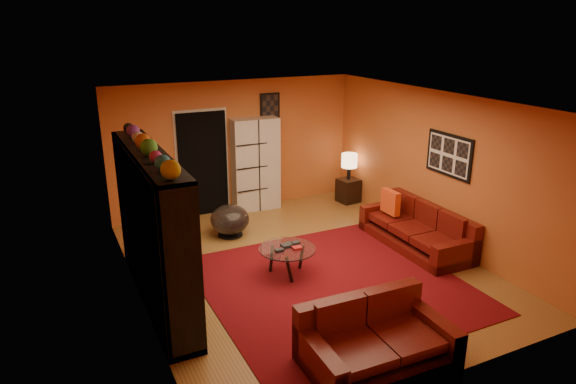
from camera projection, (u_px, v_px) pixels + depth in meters
name	position (u px, v px, depth m)	size (l,w,h in m)	color
floor	(305.00, 266.00, 8.07)	(6.00, 6.00, 0.00)	brown
ceiling	(306.00, 101.00, 7.25)	(6.00, 6.00, 0.00)	white
wall_back	(236.00, 146.00, 10.22)	(6.00, 6.00, 0.00)	#BF5F2A
wall_front	(445.00, 272.00, 5.10)	(6.00, 6.00, 0.00)	#BF5F2A
wall_left	(134.00, 214.00, 6.63)	(6.00, 6.00, 0.00)	#BF5F2A
wall_right	(436.00, 168.00, 8.70)	(6.00, 6.00, 0.00)	#BF5F2A
rug	(333.00, 284.00, 7.52)	(3.60, 3.60, 0.01)	#540910
doorway	(203.00, 164.00, 9.99)	(0.95, 0.10, 2.04)	black
wall_art_right	(449.00, 155.00, 8.34)	(0.03, 1.00, 0.70)	black
wall_art_back	(270.00, 106.00, 10.28)	(0.42, 0.03, 0.52)	black
entertainment_unit	(153.00, 229.00, 6.80)	(0.45, 3.00, 2.10)	black
tv	(159.00, 236.00, 6.78)	(0.12, 0.88, 0.51)	black
sofa	(419.00, 230.00, 8.75)	(0.89, 2.14, 0.85)	#4F0D0A
loveseat	(373.00, 338.00, 5.76)	(1.67, 1.03, 0.85)	#4F0D0A
throw_pillow	(390.00, 202.00, 9.07)	(0.12, 0.42, 0.42)	#F34B1B
coffee_table	(287.00, 251.00, 7.70)	(0.86, 0.86, 0.43)	silver
storage_cabinet	(255.00, 164.00, 10.31)	(0.93, 0.41, 1.87)	silver
bowl_chair	(230.00, 220.00, 9.14)	(0.70, 0.70, 0.57)	black
side_table	(348.00, 190.00, 10.89)	(0.40, 0.40, 0.50)	black
table_lamp	(349.00, 161.00, 10.69)	(0.33, 0.33, 0.55)	black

